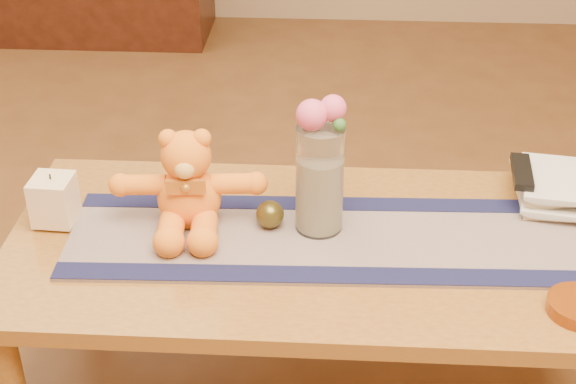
# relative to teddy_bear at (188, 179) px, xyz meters

# --- Properties ---
(coffee_table_top) EXTENTS (1.40, 0.70, 0.04)m
(coffee_table_top) POSITION_rel_teddy_bear_xyz_m (0.28, -0.06, -0.14)
(coffee_table_top) COLOR brown
(coffee_table_top) RESTS_ON floor
(table_leg_bl) EXTENTS (0.07, 0.07, 0.41)m
(table_leg_bl) POSITION_rel_teddy_bear_xyz_m (-0.36, 0.23, -0.37)
(table_leg_bl) COLOR brown
(table_leg_bl) RESTS_ON floor
(table_leg_br) EXTENTS (0.07, 0.07, 0.41)m
(table_leg_br) POSITION_rel_teddy_bear_xyz_m (0.92, 0.23, -0.37)
(table_leg_br) COLOR brown
(table_leg_br) RESTS_ON floor
(persian_runner) EXTENTS (1.21, 0.39, 0.01)m
(persian_runner) POSITION_rel_teddy_bear_xyz_m (0.33, -0.05, -0.12)
(persian_runner) COLOR #1A234A
(persian_runner) RESTS_ON coffee_table_top
(runner_border_near) EXTENTS (1.20, 0.10, 0.00)m
(runner_border_near) POSITION_rel_teddy_bear_xyz_m (0.33, -0.20, -0.11)
(runner_border_near) COLOR #13153B
(runner_border_near) RESTS_ON persian_runner
(runner_border_far) EXTENTS (1.20, 0.10, 0.00)m
(runner_border_far) POSITION_rel_teddy_bear_xyz_m (0.32, 0.09, -0.11)
(runner_border_far) COLOR #13153B
(runner_border_far) RESTS_ON persian_runner
(teddy_bear) EXTENTS (0.36, 0.31, 0.23)m
(teddy_bear) POSITION_rel_teddy_bear_xyz_m (0.00, 0.00, 0.00)
(teddy_bear) COLOR orange
(teddy_bear) RESTS_ON persian_runner
(pillar_candle) EXTENTS (0.10, 0.10, 0.11)m
(pillar_candle) POSITION_rel_teddy_bear_xyz_m (-0.32, -0.01, -0.06)
(pillar_candle) COLOR beige
(pillar_candle) RESTS_ON persian_runner
(candle_wick) EXTENTS (0.00, 0.00, 0.01)m
(candle_wick) POSITION_rel_teddy_bear_xyz_m (-0.32, -0.01, 0.00)
(candle_wick) COLOR black
(candle_wick) RESTS_ON pillar_candle
(glass_vase) EXTENTS (0.11, 0.11, 0.26)m
(glass_vase) POSITION_rel_teddy_bear_xyz_m (0.30, -0.01, 0.02)
(glass_vase) COLOR silver
(glass_vase) RESTS_ON persian_runner
(potpourri_fill) EXTENTS (0.09, 0.09, 0.18)m
(potpourri_fill) POSITION_rel_teddy_bear_xyz_m (0.30, -0.01, -0.02)
(potpourri_fill) COLOR beige
(potpourri_fill) RESTS_ON glass_vase
(rose_left) EXTENTS (0.07, 0.07, 0.07)m
(rose_left) POSITION_rel_teddy_bear_xyz_m (0.28, -0.02, 0.18)
(rose_left) COLOR #EA5283
(rose_left) RESTS_ON glass_vase
(rose_right) EXTENTS (0.06, 0.06, 0.06)m
(rose_right) POSITION_rel_teddy_bear_xyz_m (0.33, -0.00, 0.19)
(rose_right) COLOR #EA5283
(rose_right) RESTS_ON glass_vase
(blue_flower_back) EXTENTS (0.04, 0.04, 0.04)m
(blue_flower_back) POSITION_rel_teddy_bear_xyz_m (0.31, 0.03, 0.17)
(blue_flower_back) COLOR #48539C
(blue_flower_back) RESTS_ON glass_vase
(blue_flower_side) EXTENTS (0.04, 0.04, 0.04)m
(blue_flower_side) POSITION_rel_teddy_bear_xyz_m (0.27, 0.01, 0.17)
(blue_flower_side) COLOR #48539C
(blue_flower_side) RESTS_ON glass_vase
(leaf_sprig) EXTENTS (0.03, 0.03, 0.03)m
(leaf_sprig) POSITION_rel_teddy_bear_xyz_m (0.34, -0.03, 0.16)
(leaf_sprig) COLOR #33662D
(leaf_sprig) RESTS_ON glass_vase
(bronze_ball) EXTENTS (0.08, 0.08, 0.07)m
(bronze_ball) POSITION_rel_teddy_bear_xyz_m (0.19, -0.01, -0.08)
(bronze_ball) COLOR #4A4118
(bronze_ball) RESTS_ON persian_runner
(book_bottom) EXTENTS (0.18, 0.23, 0.02)m
(book_bottom) POSITION_rel_teddy_bear_xyz_m (0.79, 0.16, -0.11)
(book_bottom) COLOR beige
(book_bottom) RESTS_ON coffee_table_top
(book_lower) EXTENTS (0.20, 0.25, 0.02)m
(book_lower) POSITION_rel_teddy_bear_xyz_m (0.80, 0.15, -0.09)
(book_lower) COLOR beige
(book_lower) RESTS_ON book_bottom
(book_upper) EXTENTS (0.17, 0.22, 0.02)m
(book_upper) POSITION_rel_teddy_bear_xyz_m (0.79, 0.16, -0.07)
(book_upper) COLOR beige
(book_upper) RESTS_ON book_lower
(book_top) EXTENTS (0.20, 0.25, 0.02)m
(book_top) POSITION_rel_teddy_bear_xyz_m (0.79, 0.15, -0.05)
(book_top) COLOR beige
(book_top) RESTS_ON book_upper
(tv_remote) EXTENTS (0.06, 0.16, 0.02)m
(tv_remote) POSITION_rel_teddy_bear_xyz_m (0.79, 0.15, -0.04)
(tv_remote) COLOR black
(tv_remote) RESTS_ON book_top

